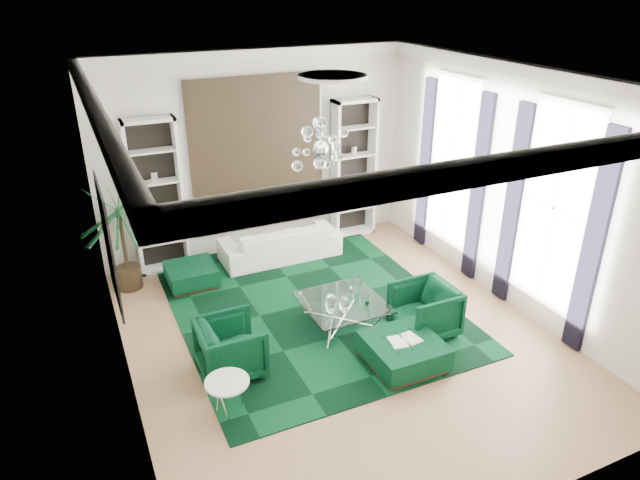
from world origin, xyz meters
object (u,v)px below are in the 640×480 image
ottoman_front (403,352)px  ottoman_side (192,275)px  armchair_right (424,310)px  coffee_table (342,313)px  armchair_left (231,347)px  side_table (228,399)px  sofa (280,242)px  palm (121,226)px

ottoman_front → ottoman_side: bearing=121.7°
armchair_right → coffee_table: size_ratio=0.72×
armchair_right → ottoman_side: armchair_right is taller
ottoman_side → coffee_table: bearing=-50.7°
ottoman_front → armchair_left: bearing=158.9°
coffee_table → ottoman_side: bearing=129.3°
coffee_table → ottoman_side: size_ratio=1.47×
ottoman_side → side_table: side_table is taller
armchair_left → coffee_table: size_ratio=0.71×
coffee_table → ottoman_side: 2.88m
armchair_right → ottoman_front: armchair_right is taller
sofa → side_table: size_ratio=4.16×
coffee_table → ottoman_front: coffee_table is taller
coffee_table → side_table: bearing=-150.4°
ottoman_front → coffee_table: bearing=104.3°
coffee_table → palm: bearing=137.5°
armchair_left → side_table: armchair_left is taller
armchair_right → armchair_left: bearing=-96.0°
sofa → ottoman_front: bearing=95.3°
sofa → ottoman_side: sofa is taller
sofa → ottoman_front: sofa is taller
sofa → coffee_table: (0.04, -2.57, -0.12)m
armchair_left → armchair_right: size_ratio=0.99×
ottoman_front → palm: (-3.15, 3.84, 0.97)m
coffee_table → armchair_left: bearing=-168.0°
armchair_left → side_table: (-0.29, -0.84, -0.13)m
armchair_right → ottoman_front: 0.91m
ottoman_side → side_table: size_ratio=1.52×
ottoman_side → armchair_left: bearing=-91.3°
armchair_right → palm: (-3.85, 3.29, 0.78)m
coffee_table → ottoman_front: (0.32, -1.25, -0.01)m
coffee_table → palm: size_ratio=0.52×
ottoman_side → palm: (-1.00, 0.36, 0.99)m
armchair_right → palm: 5.12m
armchair_right → palm: bearing=-130.6°
coffee_table → ottoman_front: 1.29m
sofa → armchair_right: armchair_right is taller
armchair_right → side_table: (-3.19, -0.53, -0.13)m
coffee_table → ottoman_front: size_ratio=1.23×
armchair_right → side_table: armchair_right is taller
side_table → sofa: bearing=60.7°
armchair_right → side_table: bearing=-80.5°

